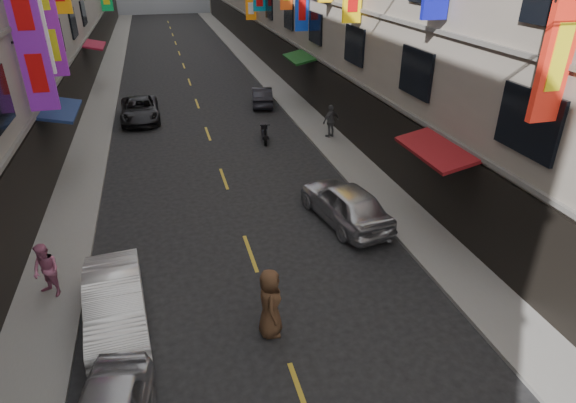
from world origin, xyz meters
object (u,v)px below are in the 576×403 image
scooter_far_right (264,133)px  car_right_far (262,96)px  car_left_mid (115,303)px  pedestrian_rfar (331,121)px  pedestrian_crossing (270,303)px  pedestrian_lfar (46,271)px  car_right_mid (345,203)px  car_left_far (140,110)px

scooter_far_right → car_right_far: car_right_far is taller
car_left_mid → car_right_far: size_ratio=1.17×
car_left_mid → pedestrian_rfar: size_ratio=2.42×
car_right_far → pedestrian_crossing: bearing=88.2°
car_left_mid → pedestrian_lfar: size_ratio=2.54×
car_right_mid → pedestrian_crossing: bearing=41.7°
car_right_far → pedestrian_rfar: 7.37m
pedestrian_rfar → car_left_mid: bearing=28.6°
car_right_mid → pedestrian_crossing: 6.30m
car_right_far → pedestrian_rfar: (2.13, -7.04, 0.39)m
car_left_mid → scooter_far_right: bearing=57.0°
car_left_mid → car_left_far: (0.52, 17.72, -0.04)m
car_left_far → car_right_far: (7.48, 1.24, -0.05)m
car_right_far → pedestrian_rfar: pedestrian_rfar is taller
car_left_mid → pedestrian_lfar: (-1.84, 1.59, 0.25)m
car_left_far → pedestrian_lfar: pedestrian_lfar is taller
car_left_far → car_right_mid: 15.88m
pedestrian_crossing → car_right_mid: bearing=-29.1°
car_right_mid → scooter_far_right: bearing=-93.6°
car_left_far → pedestrian_rfar: size_ratio=2.68×
scooter_far_right → car_right_mid: size_ratio=0.41×
pedestrian_lfar → car_right_far: bearing=100.8°
car_left_mid → pedestrian_crossing: size_ratio=2.15×
car_left_far → car_right_far: 7.58m
scooter_far_right → pedestrian_crossing: 14.19m
car_right_mid → car_right_far: car_right_mid is taller
scooter_far_right → car_right_far: bearing=-93.3°
car_right_mid → car_right_far: 15.40m
scooter_far_right → car_right_far: (1.28, 6.46, 0.14)m
pedestrian_rfar → pedestrian_lfar: bearing=19.8°
car_left_mid → car_right_far: car_left_mid is taller
car_left_far → pedestrian_lfar: size_ratio=2.82×
car_right_mid → car_left_mid: bearing=14.8°
car_left_mid → car_right_mid: (7.71, 3.56, 0.07)m
scooter_far_right → pedestrian_rfar: (3.40, -0.58, 0.53)m
car_right_far → pedestrian_lfar: pedestrian_lfar is taller
scooter_far_right → pedestrian_lfar: bearing=59.7°
car_left_mid → pedestrian_lfar: bearing=134.5°
scooter_far_right → car_right_mid: (0.99, -8.94, 0.31)m
car_right_far → pedestrian_lfar: size_ratio=2.18×
car_left_mid → car_left_far: size_ratio=0.90×
scooter_far_right → car_left_far: bearing=-32.2°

